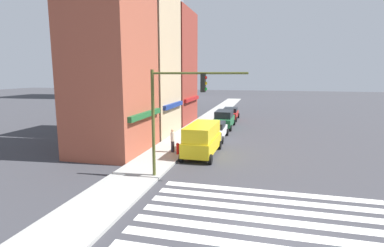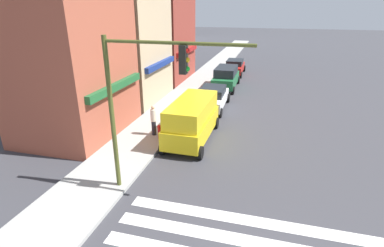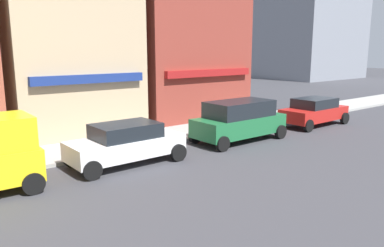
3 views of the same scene
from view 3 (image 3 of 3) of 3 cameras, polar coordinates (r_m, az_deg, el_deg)
name	(u,v)px [view 3 (image 3 of 3)]	position (r m, az deg, el deg)	size (l,w,h in m)	color
sedan_white	(126,143)	(14.48, -9.99, -2.90)	(4.43, 2.02, 1.59)	white
suv_green	(239,120)	(18.02, 7.22, 0.57)	(4.71, 2.12, 1.94)	#1E6638
sedan_red	(314,111)	(22.76, 18.12, 1.82)	(4.43, 2.02, 1.59)	#B21E19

